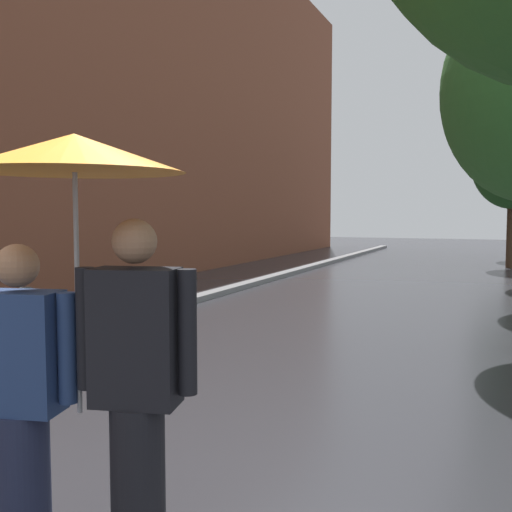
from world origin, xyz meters
TOP-DOWN VIEW (x-y plane):
  - kerb_strip at (-3.20, 10.00)m, footprint 0.30×36.00m
  - parked_bicycle_3 at (-4.44, 4.60)m, footprint 1.09×0.72m
  - couple_under_umbrella at (0.57, 0.35)m, footprint 1.16×1.05m

SIDE VIEW (x-z plane):
  - kerb_strip at x=-3.20m, z-range 0.00..0.12m
  - parked_bicycle_3 at x=-4.44m, z-range -0.10..0.86m
  - couple_under_umbrella at x=0.57m, z-range 0.31..2.44m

